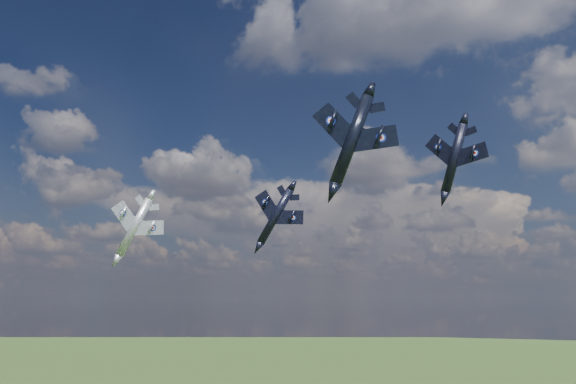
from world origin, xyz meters
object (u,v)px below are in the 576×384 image
at_px(jet_lead_navy, 276,216).
at_px(jet_right_navy, 352,140).
at_px(jet_left_silver, 134,227).
at_px(jet_high_navy, 454,158).

height_order(jet_lead_navy, jet_right_navy, jet_right_navy).
bearing_deg(jet_left_silver, jet_right_navy, -51.26).
relative_size(jet_lead_navy, jet_right_navy, 0.95).
bearing_deg(jet_left_silver, jet_high_navy, -24.82).
bearing_deg(jet_high_navy, jet_lead_navy, -166.47).
xyz_separation_m(jet_right_navy, jet_left_silver, (-47.27, 28.88, -3.28)).
distance_m(jet_lead_navy, jet_left_silver, 28.94).
xyz_separation_m(jet_lead_navy, jet_left_silver, (-28.67, 3.94, 0.08)).
relative_size(jet_right_navy, jet_high_navy, 1.01).
height_order(jet_lead_navy, jet_high_navy, jet_high_navy).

